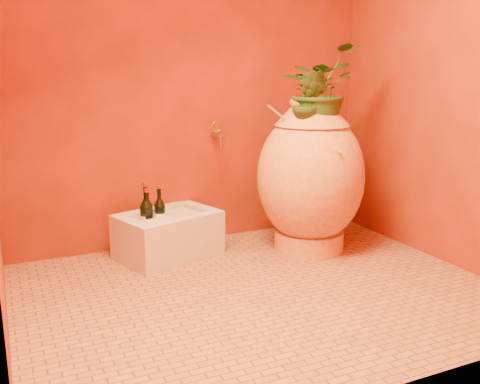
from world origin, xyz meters
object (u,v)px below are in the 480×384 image
wine_bottle_b (148,220)px  wall_tap (217,134)px  stone_basin (168,235)px  amphora (311,176)px  wine_bottle_a (160,215)px  wine_bottle_c (147,218)px

wine_bottle_b → wall_tap: (0.55, 0.21, 0.48)m
stone_basin → wall_tap: 0.75m
stone_basin → wine_bottle_b: (-0.14, -0.05, 0.13)m
amphora → wine_bottle_b: 1.07m
amphora → stone_basin: amphora is taller
wine_bottle_a → wine_bottle_b: bearing=-138.6°
wine_bottle_a → stone_basin: bearing=-49.1°
amphora → wall_tap: 0.68m
wine_bottle_a → wine_bottle_c: bearing=-142.4°
amphora → wine_bottle_a: bearing=161.4°
amphora → wine_bottle_c: size_ratio=2.86×
stone_basin → wine_bottle_a: 0.14m
wine_bottle_a → wine_bottle_c: 0.14m
amphora → wall_tap: (-0.47, 0.42, 0.25)m
amphora → stone_basin: (-0.88, 0.27, -0.36)m
wall_tap → wine_bottle_a: bearing=-165.5°
wine_bottle_c → wall_tap: size_ratio=1.93×
wine_bottle_c → wall_tap: wall_tap is taller
wine_bottle_b → wine_bottle_c: bearing=111.1°
wine_bottle_a → wine_bottle_c: wine_bottle_c is taller
stone_basin → wall_tap: (0.41, 0.16, 0.61)m
wine_bottle_a → wall_tap: 0.67m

